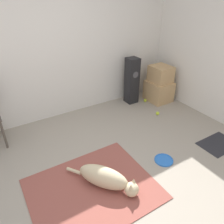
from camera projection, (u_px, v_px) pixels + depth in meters
name	position (u px, v px, depth m)	size (l,w,h in m)	color
ground_plane	(106.00, 192.00, 2.64)	(12.00, 12.00, 0.00)	#9E9384
wall_back	(40.00, 49.00, 3.55)	(8.00, 0.06, 2.55)	silver
area_rug	(93.00, 189.00, 2.68)	(1.49, 1.23, 0.01)	#934C42
dog	(106.00, 178.00, 2.65)	(0.61, 0.84, 0.27)	beige
frisbee	(164.00, 160.00, 3.11)	(0.27, 0.27, 0.03)	blue
cardboard_box_lower	(159.00, 91.00, 4.69)	(0.45, 0.51, 0.43)	tan
cardboard_box_upper	(161.00, 74.00, 4.51)	(0.38, 0.43, 0.33)	tan
floor_speaker	(132.00, 81.00, 4.49)	(0.23, 0.24, 0.95)	black
tennis_ball_by_boxes	(158.00, 113.00, 4.22)	(0.07, 0.07, 0.07)	#C6E033
tennis_ball_near_speaker	(145.00, 100.00, 4.69)	(0.07, 0.07, 0.07)	#C6E033
door_mat	(218.00, 144.00, 3.45)	(0.61, 0.42, 0.01)	#28282D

